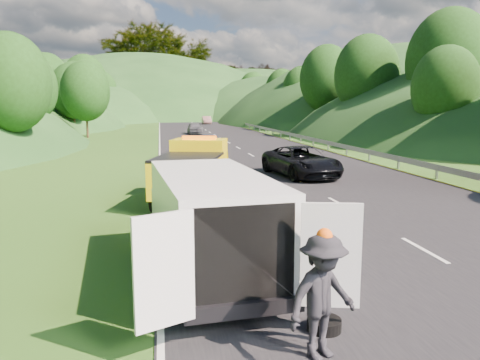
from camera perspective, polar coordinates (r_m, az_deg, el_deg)
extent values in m
plane|color=#38661E|center=(14.03, 6.54, -6.72)|extent=(320.00, 320.00, 0.00)
cube|color=black|center=(53.52, -2.34, 5.09)|extent=(14.00, 200.00, 0.02)
cube|color=gray|center=(67.06, 2.51, 5.91)|extent=(0.06, 140.00, 1.52)
cylinder|color=black|center=(20.81, -7.06, -0.08)|extent=(0.61, 1.06, 1.00)
cylinder|color=black|center=(20.47, -1.85, -0.17)|extent=(0.61, 1.06, 1.00)
cylinder|color=black|center=(16.98, -10.08, -2.26)|extent=(0.61, 1.06, 1.00)
cylinder|color=black|center=(16.56, -3.70, -2.42)|extent=(0.61, 1.06, 1.00)
cube|color=yellow|center=(19.65, -4.95, 2.22)|extent=(2.51, 2.13, 1.91)
cube|color=yellow|center=(17.49, -6.32, 0.50)|extent=(3.04, 3.88, 1.31)
cube|color=black|center=(17.40, -6.36, 2.79)|extent=(3.04, 3.88, 0.10)
cube|color=black|center=(20.90, -4.32, 1.11)|extent=(2.26, 1.70, 0.70)
cube|color=black|center=(21.52, -4.03, 0.81)|extent=(2.09, 0.76, 0.50)
cube|color=yellow|center=(21.16, -4.17, 3.00)|extent=(2.15, 1.30, 1.10)
cube|color=orange|center=(19.56, -5.00, 5.14)|extent=(1.42, 0.62, 0.16)
cube|color=black|center=(20.30, -4.60, 3.44)|extent=(1.86, 0.59, 0.90)
cylinder|color=black|center=(12.19, -9.58, -7.23)|extent=(0.39, 0.85, 0.83)
cylinder|color=black|center=(12.49, -0.98, -6.69)|extent=(0.39, 0.85, 0.83)
cylinder|color=black|center=(8.89, -7.30, -13.52)|extent=(0.39, 0.85, 0.83)
cylinder|color=black|center=(9.29, 4.44, -12.42)|extent=(0.39, 0.85, 0.83)
cube|color=white|center=(10.28, -3.51, -4.53)|extent=(2.62, 5.56, 1.92)
cube|color=white|center=(13.11, -6.00, -3.41)|extent=(2.15, 1.12, 1.04)
cube|color=black|center=(12.75, -5.91, 0.02)|extent=(1.94, 0.53, 0.86)
cube|color=black|center=(7.81, 0.43, -8.98)|extent=(1.76, 0.27, 1.66)
cube|color=white|center=(7.14, -9.19, -10.87)|extent=(0.92, 0.48, 1.76)
cube|color=white|center=(7.85, 10.99, -9.04)|extent=(0.97, 0.31, 1.76)
cube|color=black|center=(8.06, 0.63, -15.51)|extent=(2.08, 0.35, 0.26)
imported|color=white|center=(14.92, -6.73, -5.75)|extent=(0.46, 0.60, 1.53)
imported|color=tan|center=(12.25, -3.52, -9.06)|extent=(0.56, 0.46, 1.06)
imported|color=black|center=(7.75, 9.82, -20.60)|extent=(1.44, 1.16, 1.94)
cube|color=#615B48|center=(13.09, -12.02, -6.60)|extent=(0.43, 0.29, 0.63)
cylinder|color=black|center=(8.53, 10.20, -17.66)|extent=(0.59, 0.59, 0.20)
imported|color=black|center=(25.42, 7.44, 0.45)|extent=(3.52, 6.06, 1.58)
imported|color=#48484D|center=(61.45, -5.53, 5.58)|extent=(1.80, 4.48, 1.53)
imported|color=#7C5552|center=(93.06, -4.09, 6.81)|extent=(1.63, 4.68, 1.54)
imported|color=#AB5855|center=(106.12, -6.45, 7.07)|extent=(2.00, 4.91, 1.43)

